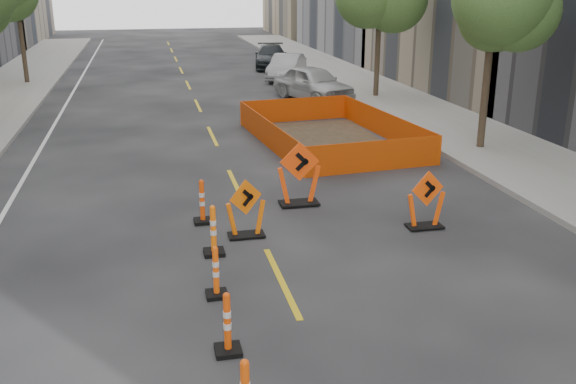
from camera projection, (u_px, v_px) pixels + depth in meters
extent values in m
cube|color=gray|center=(496.00, 147.00, 21.26)|extent=(4.00, 90.00, 0.15)
cylinder|color=#382B1E|center=(24.00, 55.00, 33.87)|extent=(0.24, 0.24, 3.15)
cylinder|color=#382B1E|center=(484.00, 103.00, 20.67)|extent=(0.24, 0.24, 3.15)
sphere|color=#366029|center=(493.00, 8.00, 19.73)|extent=(2.80, 2.80, 2.80)
cylinder|color=#382B1E|center=(377.00, 65.00, 29.93)|extent=(0.24, 0.24, 3.15)
imported|color=#BCBDBE|center=(313.00, 83.00, 29.73)|extent=(3.38, 5.02, 1.59)
imported|color=#959499|center=(287.00, 67.00, 35.82)|extent=(3.13, 4.52, 1.41)
imported|color=black|center=(271.00, 57.00, 40.65)|extent=(2.81, 5.16, 1.42)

